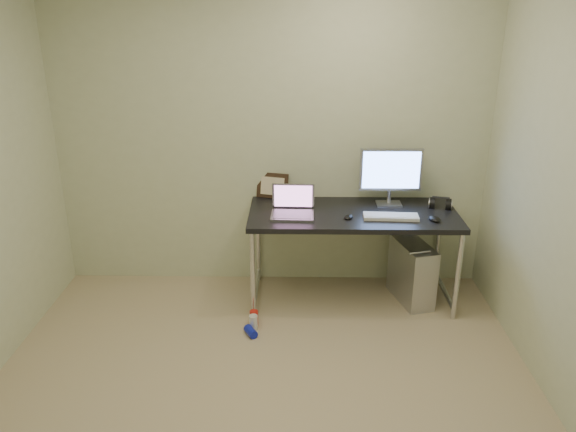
{
  "coord_description": "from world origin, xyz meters",
  "views": [
    {
      "loc": [
        0.2,
        -2.66,
        2.29
      ],
      "look_at": [
        0.14,
        1.05,
        0.85
      ],
      "focal_mm": 35.0,
      "sensor_mm": 36.0,
      "label": 1
    }
  ],
  "objects": [
    {
      "name": "floor",
      "position": [
        0.0,
        0.0,
        0.0
      ],
      "size": [
        3.5,
        3.5,
        0.0
      ],
      "primitive_type": "plane",
      "color": "tan",
      "rests_on": "ground"
    },
    {
      "name": "wall_back",
      "position": [
        0.0,
        1.75,
        1.25
      ],
      "size": [
        3.5,
        0.02,
        2.5
      ],
      "primitive_type": "cube",
      "color": "beige",
      "rests_on": "ground"
    },
    {
      "name": "desk",
      "position": [
        0.64,
        1.4,
        0.67
      ],
      "size": [
        1.61,
        0.7,
        0.75
      ],
      "color": "black",
      "rests_on": "ground"
    },
    {
      "name": "tower_computer",
      "position": [
        1.13,
        1.38,
        0.25
      ],
      "size": [
        0.32,
        0.51,
        0.52
      ],
      "rotation": [
        0.0,
        0.0,
        0.27
      ],
      "color": "#B7B7BB",
      "rests_on": "ground"
    },
    {
      "name": "cable_a",
      "position": [
        1.08,
        1.7,
        0.4
      ],
      "size": [
        0.01,
        0.16,
        0.69
      ],
      "primitive_type": "cylinder",
      "rotation": [
        0.21,
        0.0,
        0.0
      ],
      "color": "black",
      "rests_on": "ground"
    },
    {
      "name": "cable_b",
      "position": [
        1.17,
        1.68,
        0.38
      ],
      "size": [
        0.02,
        0.11,
        0.71
      ],
      "primitive_type": "cylinder",
      "rotation": [
        0.14,
        0.0,
        0.09
      ],
      "color": "black",
      "rests_on": "ground"
    },
    {
      "name": "can_red",
      "position": [
        -0.11,
        0.97,
        0.06
      ],
      "size": [
        0.08,
        0.08,
        0.11
      ],
      "primitive_type": "cylinder",
      "rotation": [
        0.0,
        0.0,
        -0.41
      ],
      "color": "red",
      "rests_on": "ground"
    },
    {
      "name": "can_white",
      "position": [
        -0.11,
        0.91,
        0.06
      ],
      "size": [
        0.08,
        0.08,
        0.12
      ],
      "primitive_type": "cylinder",
      "rotation": [
        0.0,
        0.0,
        0.34
      ],
      "color": "silver",
      "rests_on": "ground"
    },
    {
      "name": "can_blue",
      "position": [
        -0.12,
        0.83,
        0.03
      ],
      "size": [
        0.11,
        0.13,
        0.06
      ],
      "primitive_type": "cylinder",
      "rotation": [
        1.57,
        0.0,
        0.52
      ],
      "color": "#121EBA",
      "rests_on": "ground"
    },
    {
      "name": "laptop",
      "position": [
        0.18,
        1.34,
        0.8
      ],
      "size": [
        0.33,
        0.28,
        0.22
      ],
      "rotation": [
        0.0,
        0.0,
        -0.03
      ],
      "color": "#9F9FA7",
      "rests_on": "desk"
    },
    {
      "name": "monitor",
      "position": [
        0.94,
        1.57,
        1.02
      ],
      "size": [
        0.49,
        0.14,
        0.46
      ],
      "rotation": [
        0.0,
        0.0,
        0.0
      ],
      "color": "#9F9FA7",
      "rests_on": "desk"
    },
    {
      "name": "keyboard",
      "position": [
        0.92,
        1.27,
        0.76
      ],
      "size": [
        0.42,
        0.15,
        0.02
      ],
      "primitive_type": "cube",
      "rotation": [
        0.0,
        0.0,
        -0.05
      ],
      "color": "silver",
      "rests_on": "desk"
    },
    {
      "name": "mouse_right",
      "position": [
        1.23,
        1.23,
        0.77
      ],
      "size": [
        0.11,
        0.14,
        0.04
      ],
      "primitive_type": "ellipsoid",
      "rotation": [
        0.0,
        0.0,
        0.26
      ],
      "color": "black",
      "rests_on": "desk"
    },
    {
      "name": "mouse_left",
      "position": [
        0.6,
        1.27,
        0.77
      ],
      "size": [
        0.09,
        0.11,
        0.03
      ],
      "primitive_type": "ellipsoid",
      "rotation": [
        0.0,
        0.0,
        -0.34
      ],
      "color": "black",
      "rests_on": "desk"
    },
    {
      "name": "headphones",
      "position": [
        1.34,
        1.51,
        0.78
      ],
      "size": [
        0.19,
        0.11,
        0.11
      ],
      "rotation": [
        0.0,
        0.0,
        -0.26
      ],
      "color": "black",
      "rests_on": "desk"
    },
    {
      "name": "picture_frame",
      "position": [
        0.01,
        1.72,
        0.85
      ],
      "size": [
        0.27,
        0.14,
        0.21
      ],
      "primitive_type": "cube",
      "rotation": [
        -0.21,
        0.0,
        -0.27
      ],
      "color": "black",
      "rests_on": "desk"
    },
    {
      "name": "webcam",
      "position": [
        0.24,
        1.65,
        0.85
      ],
      "size": [
        0.05,
        0.04,
        0.13
      ],
      "rotation": [
        0.0,
        0.0,
        0.29
      ],
      "color": "silver",
      "rests_on": "desk"
    }
  ]
}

